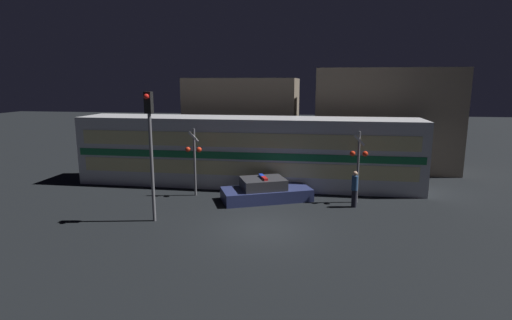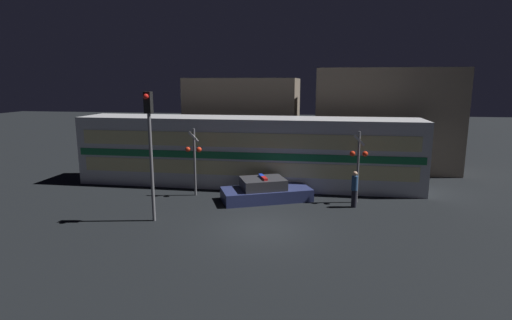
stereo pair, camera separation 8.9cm
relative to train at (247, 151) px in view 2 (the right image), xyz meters
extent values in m
plane|color=black|center=(1.94, -7.13, -2.00)|extent=(120.00, 120.00, 0.00)
cube|color=silver|center=(0.00, 0.01, 0.00)|extent=(19.89, 3.03, 4.01)
cube|color=#19723F|center=(0.00, -1.52, 0.00)|extent=(19.49, 0.03, 0.40)
cube|color=beige|center=(0.00, -1.52, -0.72)|extent=(18.89, 0.02, 0.80)
cube|color=beige|center=(0.00, -1.52, 0.88)|extent=(18.89, 0.02, 0.80)
cube|color=navy|center=(1.58, -3.07, -1.69)|extent=(4.92, 3.54, 0.63)
cube|color=#333338|center=(1.41, -3.14, -1.10)|extent=(2.66, 2.39, 0.55)
cube|color=red|center=(1.53, -3.40, -0.77)|extent=(0.41, 0.60, 0.12)
cube|color=blue|center=(1.30, -2.88, -0.77)|extent=(0.41, 0.60, 0.12)
cylinder|color=black|center=(5.97, -3.56, -1.58)|extent=(0.26, 0.26, 0.86)
cylinder|color=navy|center=(5.97, -3.56, -0.79)|extent=(0.30, 0.30, 0.71)
sphere|color=tan|center=(5.97, -3.56, -0.32)|extent=(0.23, 0.23, 0.23)
cylinder|color=slate|center=(6.16, -2.74, -0.19)|extent=(0.12, 0.12, 3.64)
sphere|color=red|center=(5.86, -2.88, 0.54)|extent=(0.28, 0.28, 0.28)
sphere|color=red|center=(6.47, -2.88, 0.54)|extent=(0.28, 0.28, 0.28)
cube|color=white|center=(6.16, -2.82, 1.20)|extent=(0.58, 0.03, 0.58)
cylinder|color=slate|center=(-2.33, -2.78, -0.19)|extent=(0.12, 0.12, 3.63)
sphere|color=red|center=(-2.63, -2.92, 0.53)|extent=(0.28, 0.28, 0.28)
sphere|color=red|center=(-2.02, -2.92, 0.53)|extent=(0.28, 0.28, 0.28)
cube|color=white|center=(-2.33, -2.86, 1.19)|extent=(0.58, 0.03, 0.58)
cylinder|color=slate|center=(-2.90, -6.97, 0.36)|extent=(0.14, 0.14, 4.74)
cube|color=black|center=(-2.90, -6.97, 3.18)|extent=(0.30, 0.30, 0.90)
sphere|color=red|center=(-2.90, -7.17, 3.44)|extent=(0.23, 0.23, 0.23)
cube|color=#726656|center=(-1.46, 7.46, 1.15)|extent=(7.90, 6.89, 6.30)
cube|color=#726656|center=(8.64, 5.77, 1.47)|extent=(9.48, 4.05, 6.94)
camera|label=1|loc=(4.15, -22.86, 4.02)|focal=28.00mm
camera|label=2|loc=(4.24, -22.85, 4.02)|focal=28.00mm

